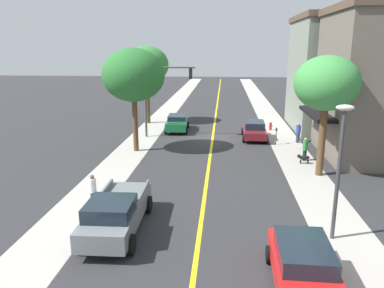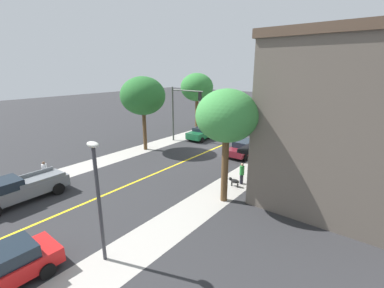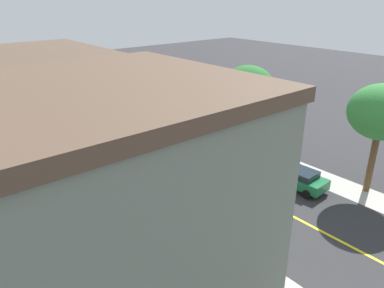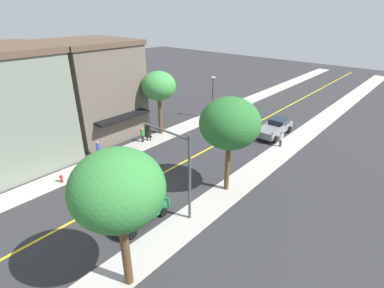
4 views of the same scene
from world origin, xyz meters
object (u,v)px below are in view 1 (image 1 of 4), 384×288
street_tree_left_near (147,65)px  fire_hydrant (270,126)px  street_lamp (340,157)px  street_tree_left_far (327,84)px  pedestrian_white_shirt (93,190)px  pedestrian_blue_shirt (298,132)px  maroon_sedan_left_curb (254,130)px  small_dog (304,158)px  traffic_light_mast (160,88)px  red_sedan_left_curb (304,267)px  street_tree_right_corner (133,75)px  pedestrian_green_shirt (305,149)px  grey_pickup_truck (116,213)px  parking_meter (276,134)px  green_sedan_right_curb (177,123)px

street_tree_left_near → fire_hydrant: bearing=168.6°
street_lamp → fire_hydrant: bearing=-89.7°
street_tree_left_near → street_tree_left_far: 20.68m
pedestrian_white_shirt → pedestrian_blue_shirt: size_ratio=0.99×
street_tree_left_far → maroon_sedan_left_curb: size_ratio=1.66×
street_tree_left_far → small_dog: bearing=-77.6°
small_dog → pedestrian_blue_shirt: bearing=-98.1°
traffic_light_mast → street_lamp: bearing=-60.0°
maroon_sedan_left_curb → red_sedan_left_curb: bearing=0.8°
street_tree_right_corner → fire_hydrant: bearing=-143.0°
pedestrian_white_shirt → pedestrian_green_shirt: pedestrian_white_shirt is taller
street_tree_right_corner → fire_hydrant: (-11.07, -8.33, -5.25)m
pedestrian_blue_shirt → small_dog: pedestrian_blue_shirt is taller
street_tree_left_near → street_tree_left_far: (-13.78, 15.42, -0.32)m
street_lamp → pedestrian_blue_shirt: bearing=-95.5°
street_tree_left_far → pedestrian_green_shirt: 5.61m
street_tree_right_corner → grey_pickup_truck: size_ratio=1.36×
traffic_light_mast → red_sedan_left_curb: traffic_light_mast is taller
street_tree_left_far → parking_meter: (1.68, -7.40, -4.67)m
traffic_light_mast → grey_pickup_truck: bearing=-86.7°
street_tree_left_far → maroon_sedan_left_curb: bearing=-70.5°
maroon_sedan_left_curb → pedestrian_white_shirt: size_ratio=2.65×
grey_pickup_truck → small_dog: size_ratio=6.57×
street_lamp → maroon_sedan_left_curb: (1.92, -17.42, -2.74)m
traffic_light_mast → green_sedan_right_curb: size_ratio=1.45×
street_tree_right_corner → parking_meter: 12.20m
street_tree_right_corner → red_sedan_left_curb: 19.37m
maroon_sedan_left_curb → traffic_light_mast: bearing=-89.3°
traffic_light_mast → maroon_sedan_left_curb: bearing=-0.0°
pedestrian_green_shirt → fire_hydrant: bearing=161.7°
red_sedan_left_curb → street_lamp: bearing=153.1°
traffic_light_mast → maroon_sedan_left_curb: (-8.12, 0.00, -3.48)m
street_lamp → pedestrian_white_shirt: street_lamp is taller
street_tree_left_far → traffic_light_mast: 14.79m
green_sedan_right_curb → small_dog: size_ratio=5.15×
green_sedan_right_curb → pedestrian_blue_shirt: size_ratio=2.64×
street_tree_left_near → street_tree_right_corner: bearing=96.4°
street_tree_left_near → red_sedan_left_curb: bearing=111.2°
street_tree_right_corner → pedestrian_white_shirt: 11.50m
green_sedan_right_curb → grey_pickup_truck: size_ratio=0.78×
fire_hydrant → traffic_light_mast: traffic_light_mast is taller
green_sedan_right_curb → grey_pickup_truck: 20.22m
fire_hydrant → red_sedan_left_curb: size_ratio=0.19×
street_tree_left_far → parking_meter: bearing=-77.2°
traffic_light_mast → green_sedan_right_curb: 4.47m
red_sedan_left_curb → small_dog: bearing=169.9°
parking_meter → maroon_sedan_left_curb: size_ratio=0.32×
red_sedan_left_curb → street_tree_left_far: bearing=165.5°
pedestrian_blue_shirt → small_dog: 6.00m
fire_hydrant → grey_pickup_truck: (8.91, 21.28, 0.46)m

